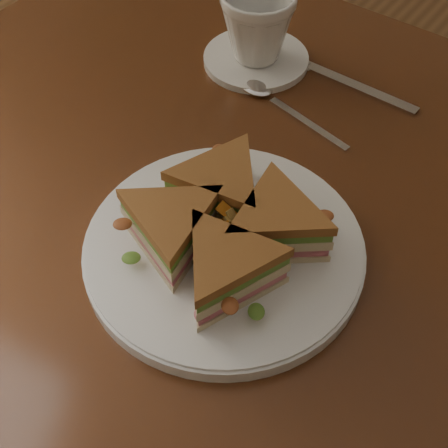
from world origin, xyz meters
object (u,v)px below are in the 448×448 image
at_px(sandwich_wedges, 224,227).
at_px(knife, 340,80).
at_px(table, 304,256).
at_px(saucer, 256,59).
at_px(plate, 224,250).
at_px(spoon, 268,96).
at_px(coffee_cup, 257,26).

height_order(sandwich_wedges, knife, sandwich_wedges).
bearing_deg(table, sandwich_wedges, -108.27).
height_order(sandwich_wedges, saucer, sandwich_wedges).
relative_size(plate, sandwich_wedges, 1.16).
bearing_deg(plate, knife, 98.07).
distance_m(table, spoon, 0.22).
bearing_deg(sandwich_wedges, table, 71.73).
distance_m(plate, sandwich_wedges, 0.04).
height_order(plate, knife, plate).
distance_m(sandwich_wedges, knife, 0.34).
distance_m(table, coffee_cup, 0.32).
relative_size(plate, saucer, 1.99).
distance_m(table, sandwich_wedges, 0.19).
bearing_deg(knife, sandwich_wedges, -81.08).
bearing_deg(spoon, sandwich_wedges, -55.05).
relative_size(table, spoon, 6.60).
height_order(table, plate, plate).
distance_m(knife, coffee_cup, 0.13).
bearing_deg(table, spoon, 138.97).
relative_size(spoon, knife, 0.84).
bearing_deg(table, plate, -108.27).
bearing_deg(coffee_cup, saucer, 0.00).
height_order(spoon, saucer, same).
xyz_separation_m(table, spoon, (-0.14, 0.13, 0.10)).
bearing_deg(coffee_cup, plate, -52.81).
height_order(table, saucer, saucer).
bearing_deg(coffee_cup, table, -33.47).
relative_size(sandwich_wedges, spoon, 1.40).
distance_m(sandwich_wedges, spoon, 0.27).
bearing_deg(coffee_cup, spoon, -35.79).
relative_size(plate, knife, 1.37).
distance_m(plate, saucer, 0.34).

